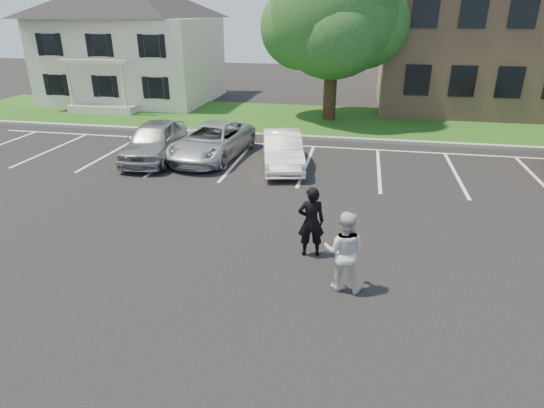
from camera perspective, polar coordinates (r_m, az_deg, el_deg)
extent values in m
plane|color=black|center=(10.77, -1.04, -8.19)|extent=(90.00, 90.00, 0.00)
cube|color=gray|center=(21.80, 5.64, 8.28)|extent=(40.00, 0.30, 0.15)
cube|color=#1E4F0F|center=(25.68, 6.57, 10.41)|extent=(44.00, 8.00, 0.08)
cube|color=silver|center=(22.21, -25.89, 6.16)|extent=(0.12, 5.20, 0.01)
cube|color=silver|center=(20.67, -19.59, 6.03)|extent=(0.12, 5.20, 0.01)
cube|color=silver|center=(19.42, -12.39, 5.80)|extent=(0.12, 5.20, 0.01)
cube|color=silver|center=(18.51, -4.36, 5.43)|extent=(0.12, 5.20, 0.01)
cube|color=silver|center=(18.00, 4.31, 4.91)|extent=(0.12, 5.20, 0.01)
cube|color=silver|center=(17.91, 13.26, 4.26)|extent=(0.12, 5.20, 0.01)
cube|color=silver|center=(18.26, 22.06, 3.51)|extent=(0.12, 5.20, 0.01)
cube|color=silver|center=(19.01, 30.33, 2.74)|extent=(0.12, 5.20, 0.01)
cube|color=silver|center=(20.48, 9.18, 6.93)|extent=(34.00, 0.12, 0.01)
cube|color=beige|center=(32.77, -16.87, 16.87)|extent=(10.00, 8.00, 5.20)
cube|color=beige|center=(29.37, -20.15, 11.18)|extent=(4.00, 1.60, 0.50)
cylinder|color=beige|center=(29.60, -23.94, 12.90)|extent=(0.18, 0.18, 2.70)
cylinder|color=beige|center=(27.83, -18.00, 13.19)|extent=(0.18, 0.18, 2.70)
cube|color=beige|center=(28.48, -21.55, 16.31)|extent=(4.20, 0.25, 0.20)
cube|color=black|center=(29.40, -20.22, 13.68)|extent=(0.90, 0.06, 1.20)
cube|color=black|center=(29.17, -20.86, 18.12)|extent=(0.90, 0.06, 1.20)
cube|color=black|center=(29.74, -21.32, 13.62)|extent=(0.32, 0.05, 1.25)
cube|color=black|center=(29.08, -19.08, 13.74)|extent=(0.32, 0.05, 1.25)
cube|color=black|center=(26.34, 17.78, 14.60)|extent=(1.30, 0.06, 1.60)
cube|color=black|center=(26.12, 18.74, 21.96)|extent=(1.30, 0.06, 1.60)
cube|color=black|center=(26.69, 22.82, 14.02)|extent=(1.30, 0.06, 1.60)
cube|color=black|center=(26.47, 24.02, 21.25)|extent=(1.30, 0.06, 1.60)
cube|color=black|center=(27.22, 27.67, 13.36)|extent=(1.30, 0.06, 1.60)
cube|color=black|center=(27.01, 29.07, 20.41)|extent=(1.30, 0.06, 1.60)
cylinder|color=black|center=(25.68, 7.29, 13.92)|extent=(0.70, 0.70, 3.20)
sphere|color=#194C1E|center=(25.37, 7.77, 22.64)|extent=(6.60, 6.60, 6.60)
sphere|color=#194C1E|center=(26.02, 11.59, 21.31)|extent=(4.60, 4.60, 4.60)
sphere|color=#194C1E|center=(25.95, 3.73, 21.25)|extent=(4.40, 4.40, 4.40)
sphere|color=#194C1E|center=(23.87, 8.40, 20.44)|extent=(4.00, 4.00, 4.00)
sphere|color=#194C1E|center=(27.01, 6.68, 23.34)|extent=(4.20, 4.20, 4.20)
imported|color=black|center=(11.02, 4.93, -2.23)|extent=(0.73, 0.56, 1.79)
imported|color=silver|center=(9.77, 9.03, -5.87)|extent=(0.93, 0.76, 1.81)
imported|color=#9F9FA3|center=(19.11, -14.51, 7.70)|extent=(2.28, 4.68, 1.54)
imported|color=#B8BABF|center=(18.91, -7.54, 7.83)|extent=(2.83, 5.19, 1.38)
imported|color=white|center=(17.55, 1.34, 6.76)|extent=(2.31, 4.29, 1.34)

